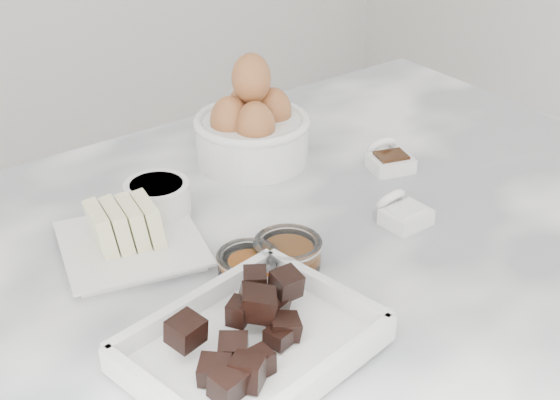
% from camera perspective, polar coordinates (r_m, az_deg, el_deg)
% --- Properties ---
extents(marble_slab, '(1.20, 0.80, 0.04)m').
position_cam_1_polar(marble_slab, '(0.97, 0.11, -4.13)').
color(marble_slab, white).
rests_on(marble_slab, cabinet).
extents(chocolate_dish, '(0.27, 0.22, 0.06)m').
position_cam_1_polar(chocolate_dish, '(0.78, -2.06, -10.01)').
color(chocolate_dish, white).
rests_on(chocolate_dish, marble_slab).
extents(butter_plate, '(0.20, 0.20, 0.07)m').
position_cam_1_polar(butter_plate, '(0.95, -11.03, -2.59)').
color(butter_plate, white).
rests_on(butter_plate, marble_slab).
extents(sugar_ramekin, '(0.08, 0.08, 0.05)m').
position_cam_1_polar(sugar_ramekin, '(1.01, -8.95, 0.06)').
color(sugar_ramekin, white).
rests_on(sugar_ramekin, marble_slab).
extents(egg_bowl, '(0.17, 0.17, 0.16)m').
position_cam_1_polar(egg_bowl, '(1.14, -2.08, 5.35)').
color(egg_bowl, white).
rests_on(egg_bowl, marble_slab).
extents(honey_bowl, '(0.08, 0.08, 0.04)m').
position_cam_1_polar(honey_bowl, '(0.91, 0.57, -3.88)').
color(honey_bowl, white).
rests_on(honey_bowl, marble_slab).
extents(zest_bowl, '(0.07, 0.07, 0.03)m').
position_cam_1_polar(zest_bowl, '(0.89, -2.33, -4.73)').
color(zest_bowl, white).
rests_on(zest_bowl, marble_slab).
extents(vanilla_spoon, '(0.07, 0.08, 0.05)m').
position_cam_1_polar(vanilla_spoon, '(1.14, 7.94, 3.02)').
color(vanilla_spoon, white).
rests_on(vanilla_spoon, marble_slab).
extents(salt_spoon, '(0.06, 0.07, 0.04)m').
position_cam_1_polar(salt_spoon, '(1.01, 8.93, -0.89)').
color(salt_spoon, white).
rests_on(salt_spoon, marble_slab).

